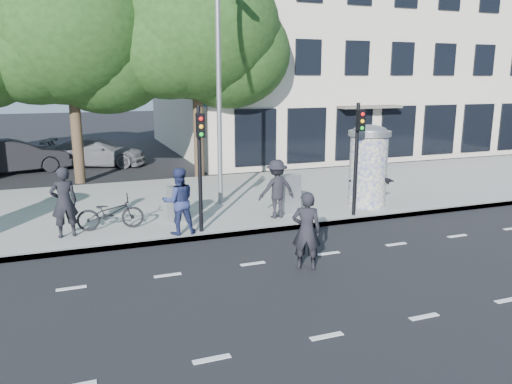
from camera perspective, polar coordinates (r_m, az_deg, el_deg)
name	(u,v)px	position (r m, az deg, el deg)	size (l,w,h in m)	color
ground	(276,287)	(10.58, 2.29, -10.75)	(120.00, 120.00, 0.00)	black
sidewalk	(192,202)	(17.37, -7.34, -1.13)	(40.00, 8.00, 0.15)	gray
curb	(226,235)	(13.69, -3.49, -4.88)	(40.00, 0.10, 0.16)	slate
lane_dash_near	(327,336)	(8.81, 8.07, -16.01)	(32.00, 0.12, 0.01)	silver
lane_dash_far	(253,264)	(11.79, -0.37, -8.20)	(32.00, 0.12, 0.01)	silver
ad_column_right	(368,164)	(16.55, 12.70, 3.14)	(1.36, 1.36, 2.65)	beige
traffic_pole_near	(200,156)	(13.27, -6.41, 4.07)	(0.22, 0.31, 3.40)	black
traffic_pole_far	(357,148)	(15.16, 11.52, 4.98)	(0.22, 0.31, 3.40)	black
street_lamp	(219,60)	(16.24, -4.26, 14.77)	(0.25, 0.93, 8.00)	slate
tree_near_left	(69,31)	(21.71, -20.64, 16.88)	(6.80, 6.80, 8.97)	#38281C
tree_center	(196,27)	(21.98, -6.88, 18.17)	(7.00, 7.00, 9.30)	#38281C
building	(329,50)	(33.00, 8.38, 15.75)	(20.30, 15.85, 12.00)	beige
ped_b	(64,202)	(13.93, -21.09, -1.10)	(0.68, 0.45, 1.87)	black
ped_c	(179,201)	(13.42, -8.83, -1.04)	(0.87, 0.68, 1.80)	navy
ped_d	(277,189)	(14.86, 2.38, 0.37)	(1.13, 0.65, 1.76)	black
ped_f	(372,184)	(16.41, 13.11, 0.92)	(1.47, 0.53, 1.58)	black
man_road	(306,231)	(11.27, 5.78, -4.44)	(0.66, 0.43, 1.80)	black
bicycle	(110,213)	(14.34, -16.30, -2.29)	(1.79, 0.62, 0.94)	black
cabinet_left	(177,204)	(14.70, -8.96, -1.33)	(0.50, 0.37, 1.05)	gray
cabinet_right	(290,194)	(15.48, 3.90, -0.23)	(0.57, 0.41, 1.19)	gray
car_mid	(16,156)	(25.38, -25.78, 3.69)	(4.63, 1.61, 1.53)	black
car_right	(96,152)	(25.94, -17.84, 4.37)	(4.80, 1.95, 1.39)	slate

